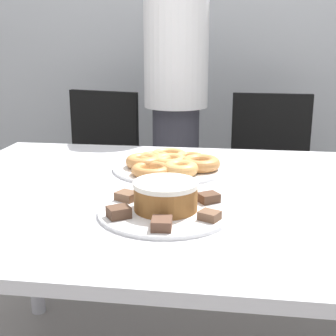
{
  "coord_description": "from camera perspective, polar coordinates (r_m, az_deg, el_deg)",
  "views": [
    {
      "loc": [
        0.13,
        -1.24,
        1.17
      ],
      "look_at": [
        -0.05,
        0.02,
        0.81
      ],
      "focal_mm": 50.0,
      "sensor_mm": 36.0,
      "label": 1
    }
  ],
  "objects": [
    {
      "name": "lamington_2",
      "position": [
        1.26,
        0.12,
        -2.5
      ],
      "size": [
        0.05,
        0.06,
        0.03
      ],
      "rotation": [
        0.0,
        0.0,
        7.92
      ],
      "color": "brown",
      "rests_on": "plate_cake"
    },
    {
      "name": "office_chair_right",
      "position": [
        2.38,
        12.17,
        -2.86
      ],
      "size": [
        0.45,
        0.45,
        0.9
      ],
      "rotation": [
        0.0,
        0.0,
        -0.03
      ],
      "color": "black",
      "rests_on": "ground_plane"
    },
    {
      "name": "donut_5",
      "position": [
        1.44,
        1.54,
        -0.06
      ],
      "size": [
        0.11,
        0.11,
        0.04
      ],
      "color": "tan",
      "rests_on": "plate_donuts"
    },
    {
      "name": "donut_0",
      "position": [
        1.53,
        0.21,
        0.83
      ],
      "size": [
        0.12,
        0.12,
        0.04
      ],
      "color": "tan",
      "rests_on": "plate_donuts"
    },
    {
      "name": "office_chair_left",
      "position": [
        2.47,
        -9.23,
        -1.99
      ],
      "size": [
        0.53,
        0.53,
        0.9
      ],
      "rotation": [
        0.0,
        0.0,
        -0.25
      ],
      "color": "black",
      "rests_on": "ground_plane"
    },
    {
      "name": "donut_6",
      "position": [
        1.5,
        3.95,
        0.57
      ],
      "size": [
        0.13,
        0.13,
        0.04
      ],
      "color": "#C68447",
      "rests_on": "plate_donuts"
    },
    {
      "name": "donut_2",
      "position": [
        1.56,
        -1.65,
        1.13
      ],
      "size": [
        0.12,
        0.12,
        0.03
      ],
      "color": "#C68447",
      "rests_on": "plate_donuts"
    },
    {
      "name": "donut_7",
      "position": [
        1.57,
        2.61,
        1.17
      ],
      "size": [
        0.1,
        0.1,
        0.03
      ],
      "color": "#C68447",
      "rests_on": "plate_donuts"
    },
    {
      "name": "lamington_3",
      "position": [
        1.22,
        -5.05,
        -3.42
      ],
      "size": [
        0.07,
        0.06,
        0.02
      ],
      "rotation": [
        0.0,
        0.0,
        8.97
      ],
      "color": "brown",
      "rests_on": "plate_cake"
    },
    {
      "name": "table",
      "position": [
        1.35,
        1.79,
        -6.11
      ],
      "size": [
        1.49,
        1.08,
        0.75
      ],
      "color": "silver",
      "rests_on": "ground_plane"
    },
    {
      "name": "donut_3",
      "position": [
        1.52,
        -3.02,
        0.81
      ],
      "size": [
        0.12,
        0.12,
        0.04
      ],
      "color": "#C68447",
      "rests_on": "plate_donuts"
    },
    {
      "name": "lamington_4",
      "position": [
        1.1,
        -6.03,
        -5.37
      ],
      "size": [
        0.07,
        0.06,
        0.03
      ],
      "rotation": [
        0.0,
        0.0,
        10.02
      ],
      "color": "#513828",
      "rests_on": "plate_cake"
    },
    {
      "name": "lamington_1",
      "position": [
        1.2,
        4.98,
        -3.61
      ],
      "size": [
        0.06,
        0.06,
        0.02
      ],
      "rotation": [
        0.0,
        0.0,
        6.88
      ],
      "color": "#513828",
      "rests_on": "plate_cake"
    },
    {
      "name": "lamington_5",
      "position": [
        1.04,
        -0.78,
        -6.81
      ],
      "size": [
        0.05,
        0.06,
        0.02
      ],
      "rotation": [
        0.0,
        0.0,
        11.06
      ],
      "color": "brown",
      "rests_on": "plate_cake"
    },
    {
      "name": "person_standing",
      "position": [
        2.24,
        0.99,
        9.08
      ],
      "size": [
        0.3,
        0.3,
        1.71
      ],
      "color": "#383842",
      "rests_on": "ground_plane"
    },
    {
      "name": "wall_back",
      "position": [
        2.89,
        5.57,
        18.13
      ],
      "size": [
        8.0,
        0.05,
        2.6
      ],
      "color": "#B2B7BC",
      "rests_on": "ground_plane"
    },
    {
      "name": "frosted_cake",
      "position": [
        1.14,
        -0.28,
        -3.37
      ],
      "size": [
        0.16,
        0.16,
        0.07
      ],
      "color": "brown",
      "rests_on": "plate_cake"
    },
    {
      "name": "lamington_0",
      "position": [
        1.09,
        5.07,
        -5.79
      ],
      "size": [
        0.06,
        0.05,
        0.02
      ],
      "rotation": [
        0.0,
        0.0,
        5.83
      ],
      "color": "brown",
      "rests_on": "plate_cake"
    },
    {
      "name": "plate_donuts",
      "position": [
        1.53,
        0.21,
        0.01
      ],
      "size": [
        0.37,
        0.37,
        0.01
      ],
      "color": "white",
      "rests_on": "table"
    },
    {
      "name": "donut_1",
      "position": [
        1.61,
        0.09,
        1.54
      ],
      "size": [
        0.12,
        0.12,
        0.03
      ],
      "color": "tan",
      "rests_on": "plate_donuts"
    },
    {
      "name": "donut_4",
      "position": [
        1.44,
        -2.05,
        -0.22
      ],
      "size": [
        0.12,
        0.12,
        0.03
      ],
      "color": "#C68447",
      "rests_on": "plate_donuts"
    },
    {
      "name": "plate_cake",
      "position": [
        1.16,
        -0.28,
        -5.27
      ],
      "size": [
        0.33,
        0.33,
        0.01
      ],
      "color": "white",
      "rests_on": "table"
    }
  ]
}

